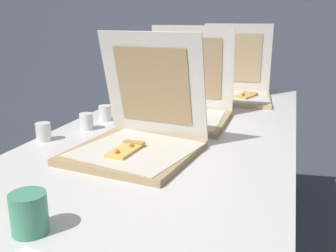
{
  "coord_description": "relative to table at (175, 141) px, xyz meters",
  "views": [
    {
      "loc": [
        0.42,
        -0.84,
        1.18
      ],
      "look_at": [
        0.02,
        0.42,
        0.81
      ],
      "focal_mm": 41.08,
      "sensor_mm": 36.0,
      "label": 1
    }
  ],
  "objects": [
    {
      "name": "table",
      "position": [
        0.0,
        0.0,
        0.0
      ],
      "size": [
        0.92,
        2.08,
        0.75
      ],
      "color": "silver",
      "rests_on": "ground"
    },
    {
      "name": "cup_white_near_left",
      "position": [
        -0.42,
        -0.28,
        0.08
      ],
      "size": [
        0.05,
        0.05,
        0.07
      ],
      "primitive_type": "cylinder",
      "color": "white",
      "rests_on": "table"
    },
    {
      "name": "cup_white_far",
      "position": [
        -0.23,
        0.34,
        0.08
      ],
      "size": [
        0.05,
        0.05,
        0.07
      ],
      "primitive_type": "cylinder",
      "color": "white",
      "rests_on": "table"
    },
    {
      "name": "pizza_box_middle",
      "position": [
        -0.01,
        0.15,
        0.11
      ],
      "size": [
        0.38,
        0.38,
        0.4
      ],
      "rotation": [
        0.0,
        0.0,
        0.01
      ],
      "color": "tan",
      "rests_on": "table"
    },
    {
      "name": "cup_white_mid",
      "position": [
        -0.33,
        0.04,
        0.08
      ],
      "size": [
        0.05,
        0.05,
        0.07
      ],
      "primitive_type": "cylinder",
      "color": "white",
      "rests_on": "table"
    },
    {
      "name": "pizza_box_back",
      "position": [
        0.14,
        0.67,
        0.1
      ],
      "size": [
        0.41,
        0.42,
        0.4
      ],
      "rotation": [
        0.0,
        0.0,
        0.1
      ],
      "color": "tan",
      "rests_on": "table"
    },
    {
      "name": "wall_back",
      "position": [
        0.0,
        2.31,
        0.6
      ],
      "size": [
        10.0,
        0.1,
        2.6
      ],
      "primitive_type": "cube",
      "color": "slate",
      "rests_on": "ground"
    },
    {
      "name": "pizza_box_front",
      "position": [
        -0.04,
        -0.29,
        0.1
      ],
      "size": [
        0.42,
        0.42,
        0.39
      ],
      "rotation": [
        0.0,
        0.0,
        -0.12
      ],
      "color": "tan",
      "rests_on": "table"
    },
    {
      "name": "cup_printed_front",
      "position": [
        -0.07,
        -0.82,
        0.09
      ],
      "size": [
        0.08,
        0.08,
        0.09
      ],
      "primitive_type": "cylinder",
      "color": "#4C9E75",
      "rests_on": "table"
    },
    {
      "name": "cup_white_near_center",
      "position": [
        -0.34,
        -0.1,
        0.08
      ],
      "size": [
        0.05,
        0.05,
        0.07
      ],
      "primitive_type": "cylinder",
      "color": "white",
      "rests_on": "table"
    }
  ]
}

